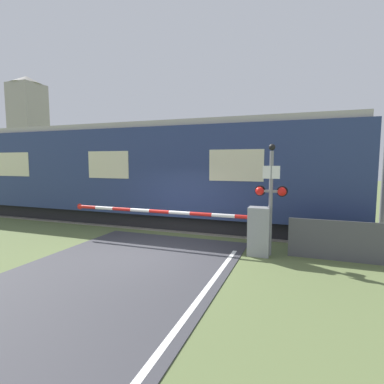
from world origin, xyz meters
The scene contains 7 objects.
ground_plane centered at (0.00, 0.00, 0.00)m, with size 80.00×80.00×0.00m, color #5B6B3D.
track_bed centered at (0.00, 4.14, 0.02)m, with size 36.00×3.20×0.13m.
train centered at (-3.20, 4.14, 2.15)m, with size 18.83×3.19×4.21m.
crossing_barrier centered at (2.47, 0.88, 0.76)m, with size 6.66×0.44×1.39m.
signal_post centered at (3.30, 1.02, 1.80)m, with size 0.91×0.26×3.16m.
distant_building centered at (-23.30, 16.76, 5.85)m, with size 3.19×3.19×11.54m.
roadside_fence centered at (5.37, 1.15, 0.55)m, with size 3.14×0.06×1.10m.
Camera 1 is at (4.10, -7.59, 2.67)m, focal length 28.00 mm.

